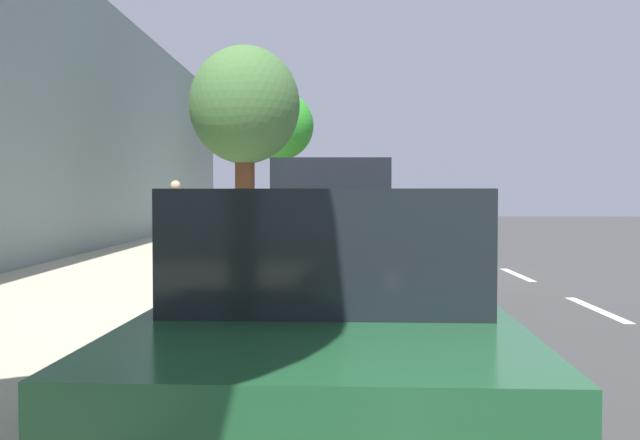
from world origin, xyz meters
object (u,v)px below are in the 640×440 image
object	(u,v)px
parked_sedan_tan_second	(324,215)
cyclist_with_backpack	(280,220)
parked_pickup_red_nearest	(323,207)
bicycle_at_curb	(290,254)
parked_sedan_green_farthest	(332,321)
parked_suv_black_far	(330,223)
street_tree_near_cyclist	(279,126)
street_tree_mid_block	(245,107)
pedestrian_on_phone	(176,213)
fire_hydrant	(232,248)
parked_sedan_grey_mid	(327,224)

from	to	relation	value
parked_sedan_tan_second	cyclist_with_backpack	distance (m)	11.51
parked_pickup_red_nearest	bicycle_at_curb	size ratio (longest dim) A/B	3.53
parked_sedan_green_farthest	parked_suv_black_far	bearing A→B (deg)	-90.05
cyclist_with_backpack	street_tree_near_cyclist	size ratio (longest dim) A/B	0.30
bicycle_at_curb	street_tree_near_cyclist	xyz separation A→B (m)	(1.25, -16.22, 3.76)
cyclist_with_backpack	street_tree_mid_block	xyz separation A→B (m)	(1.03, -3.30, 2.51)
street_tree_near_cyclist	pedestrian_on_phone	distance (m)	14.30
parked_pickup_red_nearest	parked_suv_black_far	size ratio (longest dim) A/B	1.14
parked_sedan_green_farthest	cyclist_with_backpack	bearing A→B (deg)	-84.67
cyclist_with_backpack	fire_hydrant	world-z (taller)	cyclist_with_backpack
pedestrian_on_phone	fire_hydrant	distance (m)	4.24
parked_sedan_tan_second	bicycle_at_curb	distance (m)	11.93
bicycle_at_curb	cyclist_with_backpack	world-z (taller)	cyclist_with_backpack
parked_sedan_grey_mid	bicycle_at_curb	world-z (taller)	parked_sedan_grey_mid
cyclist_with_backpack	street_tree_near_cyclist	bearing A→B (deg)	-86.26
street_tree_mid_block	fire_hydrant	distance (m)	6.03
parked_suv_black_far	cyclist_with_backpack	world-z (taller)	parked_suv_black_far
bicycle_at_curb	pedestrian_on_phone	distance (m)	3.54
parked_pickup_red_nearest	parked_sedan_grey_mid	bearing A→B (deg)	90.87
parked_pickup_red_nearest	fire_hydrant	bearing A→B (deg)	85.99
pedestrian_on_phone	parked_sedan_grey_mid	bearing A→B (deg)	-147.13
parked_sedan_green_farthest	street_tree_near_cyclist	world-z (taller)	street_tree_near_cyclist
bicycle_at_curb	cyclist_with_backpack	bearing A→B (deg)	-63.07
parked_suv_black_far	cyclist_with_backpack	bearing A→B (deg)	-69.35
parked_sedan_grey_mid	pedestrian_on_phone	size ratio (longest dim) A/B	2.76
parked_sedan_tan_second	pedestrian_on_phone	size ratio (longest dim) A/B	2.78
parked_sedan_tan_second	parked_suv_black_far	world-z (taller)	parked_suv_black_far
parked_sedan_tan_second	parked_suv_black_far	bearing A→B (deg)	90.79
street_tree_near_cyclist	parked_suv_black_far	bearing A→B (deg)	96.19
street_tree_mid_block	parked_sedan_green_farthest	bearing A→B (deg)	98.36
parked_sedan_grey_mid	parked_sedan_tan_second	bearing A→B (deg)	-89.10
street_tree_near_cyclist	cyclist_with_backpack	bearing A→B (deg)	93.74
street_tree_near_cyclist	fire_hydrant	world-z (taller)	street_tree_near_cyclist
parked_sedan_tan_second	cyclist_with_backpack	xyz separation A→B (m)	(0.76, 11.48, 0.23)
parked_sedan_green_farthest	fire_hydrant	bearing A→B (deg)	-78.79
cyclist_with_backpack	pedestrian_on_phone	size ratio (longest dim) A/B	1.01
parked_suv_black_far	street_tree_mid_block	bearing A→B (deg)	-71.19
parked_suv_black_far	bicycle_at_curb	distance (m)	2.32
parked_suv_black_far	street_tree_mid_block	distance (m)	6.63
parked_sedan_grey_mid	fire_hydrant	xyz separation A→B (m)	(1.55, 5.96, -0.17)
parked_sedan_tan_second	bicycle_at_curb	xyz separation A→B (m)	(0.54, 11.91, -0.38)
parked_sedan_tan_second	street_tree_mid_block	world-z (taller)	street_tree_mid_block
pedestrian_on_phone	fire_hydrant	size ratio (longest dim) A/B	1.92
parked_sedan_green_farthest	pedestrian_on_phone	size ratio (longest dim) A/B	2.78
parked_suv_black_far	parked_pickup_red_nearest	bearing A→B (deg)	-89.20
parked_sedan_green_farthest	street_tree_mid_block	xyz separation A→B (m)	(1.98, -13.47, 2.74)
bicycle_at_curb	fire_hydrant	distance (m)	1.80
bicycle_at_curb	parked_sedan_grey_mid	bearing A→B (deg)	-98.51
cyclist_with_backpack	parked_sedan_green_farthest	bearing A→B (deg)	95.33
parked_pickup_red_nearest	bicycle_at_curb	xyz separation A→B (m)	(0.46, 17.77, -0.53)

